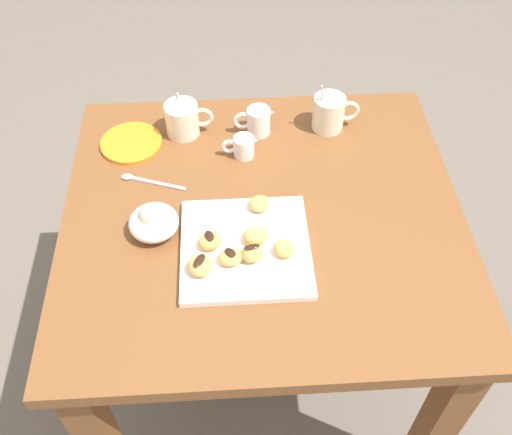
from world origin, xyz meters
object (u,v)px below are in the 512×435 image
object	(u,v)px
ice_cream_bowl	(153,221)
chocolate_sauce_pitcher	(243,146)
beignet_4	(260,205)
coffee_mug_cream_left	(183,118)
beignet_6	(200,266)
beignet_5	(231,257)
coffee_mug_cream_right	(330,112)
dining_table	(263,251)
pastry_plate_square	(245,248)
beignet_1	(210,241)
beignet_0	(256,236)
beignet_2	(252,253)
cream_pitcher_white	(258,120)
beignet_3	(285,249)
saucer_orange_left	(131,143)

from	to	relation	value
ice_cream_bowl	chocolate_sauce_pitcher	distance (m)	0.32
chocolate_sauce_pitcher	beignet_4	size ratio (longest dim) A/B	1.90
coffee_mug_cream_left	beignet_6	xyz separation A→B (m)	(0.04, -0.46, -0.01)
coffee_mug_cream_left	beignet_5	size ratio (longest dim) A/B	2.58
chocolate_sauce_pitcher	coffee_mug_cream_right	bearing A→B (deg)	22.58
dining_table	pastry_plate_square	world-z (taller)	pastry_plate_square
pastry_plate_square	coffee_mug_cream_left	bearing A→B (deg)	109.42
beignet_6	chocolate_sauce_pitcher	bearing A→B (deg)	73.86
coffee_mug_cream_right	beignet_4	world-z (taller)	coffee_mug_cream_right
dining_table	beignet_1	world-z (taller)	beignet_1
beignet_0	beignet_2	size ratio (longest dim) A/B	1.18
coffee_mug_cream_right	cream_pitcher_white	bearing A→B (deg)	-177.13
beignet_0	cream_pitcher_white	bearing A→B (deg)	85.71
dining_table	beignet_6	world-z (taller)	beignet_6
beignet_0	beignet_5	size ratio (longest dim) A/B	1.05
beignet_0	beignet_4	size ratio (longest dim) A/B	1.13
beignet_2	beignet_3	world-z (taller)	beignet_2
pastry_plate_square	saucer_orange_left	xyz separation A→B (m)	(-0.27, 0.36, -0.00)
chocolate_sauce_pitcher	beignet_6	distance (m)	0.38
beignet_2	beignet_5	xyz separation A→B (m)	(-0.04, -0.01, -0.00)
pastry_plate_square	beignet_3	size ratio (longest dim) A/B	5.96
beignet_5	beignet_6	bearing A→B (deg)	-163.74
dining_table	beignet_5	size ratio (longest dim) A/B	17.62
saucer_orange_left	cream_pitcher_white	bearing A→B (deg)	5.13
coffee_mug_cream_left	cream_pitcher_white	bearing A→B (deg)	-2.79
beignet_2	beignet_6	bearing A→B (deg)	-167.63
pastry_plate_square	coffee_mug_cream_right	world-z (taller)	coffee_mug_cream_right
coffee_mug_cream_left	beignet_6	world-z (taller)	coffee_mug_cream_left
dining_table	beignet_3	bearing A→B (deg)	-74.75
coffee_mug_cream_left	beignet_1	world-z (taller)	coffee_mug_cream_left
chocolate_sauce_pitcher	beignet_2	bearing A→B (deg)	-89.54
beignet_4	beignet_3	bearing A→B (deg)	-70.78
saucer_orange_left	beignet_2	xyz separation A→B (m)	(0.29, -0.40, 0.03)
ice_cream_bowl	beignet_1	size ratio (longest dim) A/B	2.15
pastry_plate_square	beignet_1	world-z (taller)	beignet_1
beignet_3	beignet_5	xyz separation A→B (m)	(-0.11, -0.02, -0.00)
chocolate_sauce_pitcher	dining_table	bearing A→B (deg)	-79.55
dining_table	saucer_orange_left	distance (m)	0.43
coffee_mug_cream_left	beignet_1	distance (m)	0.40
pastry_plate_square	beignet_0	xyz separation A→B (m)	(0.02, 0.01, 0.02)
coffee_mug_cream_right	beignet_1	bearing A→B (deg)	-128.30
coffee_mug_cream_right	beignet_5	distance (m)	0.52
pastry_plate_square	coffee_mug_cream_left	size ratio (longest dim) A/B	2.06
beignet_3	beignet_0	bearing A→B (deg)	147.68
beignet_3	cream_pitcher_white	bearing A→B (deg)	94.27
coffee_mug_cream_left	beignet_2	distance (m)	0.46
beignet_0	beignet_3	world-z (taller)	beignet_0
coffee_mug_cream_left	saucer_orange_left	size ratio (longest dim) A/B	0.86
chocolate_sauce_pitcher	pastry_plate_square	bearing A→B (deg)	-91.77
coffee_mug_cream_right	beignet_1	size ratio (longest dim) A/B	2.79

